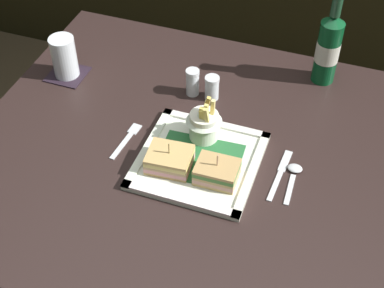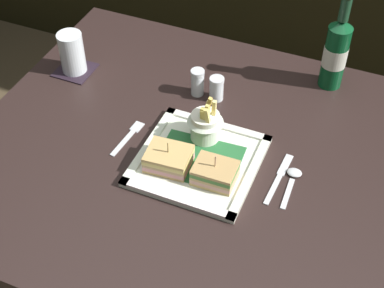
% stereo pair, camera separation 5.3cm
% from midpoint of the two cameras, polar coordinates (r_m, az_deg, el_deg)
% --- Properties ---
extents(dining_table, '(1.05, 0.95, 0.76)m').
position_cam_midpoint_polar(dining_table, '(1.46, -1.69, -3.86)').
color(dining_table, black).
rests_on(dining_table, ground_plane).
extents(square_plate, '(0.28, 0.28, 0.02)m').
position_cam_midpoint_polar(square_plate, '(1.33, -0.44, -1.71)').
color(square_plate, white).
rests_on(square_plate, dining_table).
extents(sandwich_half_left, '(0.11, 0.09, 0.07)m').
position_cam_midpoint_polar(sandwich_half_left, '(1.30, -3.44, -1.59)').
color(sandwich_half_left, tan).
rests_on(sandwich_half_left, square_plate).
extents(sandwich_half_right, '(0.10, 0.08, 0.08)m').
position_cam_midpoint_polar(sandwich_half_right, '(1.27, 1.33, -2.84)').
color(sandwich_half_right, tan).
rests_on(sandwich_half_right, square_plate).
extents(fries_cup, '(0.09, 0.09, 0.12)m').
position_cam_midpoint_polar(fries_cup, '(1.35, 0.10, 2.25)').
color(fries_cup, white).
rests_on(fries_cup, square_plate).
extents(beer_bottle, '(0.06, 0.06, 0.28)m').
position_cam_midpoint_polar(beer_bottle, '(1.54, 12.58, 9.47)').
color(beer_bottle, '#0B4622').
rests_on(beer_bottle, dining_table).
extents(drink_coaster, '(0.10, 0.10, 0.00)m').
position_cam_midpoint_polar(drink_coaster, '(1.63, -13.32, 6.81)').
color(drink_coaster, black).
rests_on(drink_coaster, dining_table).
extents(water_glass, '(0.07, 0.07, 0.12)m').
position_cam_midpoint_polar(water_glass, '(1.60, -13.63, 8.26)').
color(water_glass, silver).
rests_on(water_glass, dining_table).
extents(fork, '(0.03, 0.13, 0.00)m').
position_cam_midpoint_polar(fork, '(1.40, -7.61, 0.51)').
color(fork, silver).
rests_on(fork, dining_table).
extents(knife, '(0.02, 0.17, 0.00)m').
position_cam_midpoint_polar(knife, '(1.33, 7.75, -2.90)').
color(knife, silver).
rests_on(knife, dining_table).
extents(spoon, '(0.04, 0.12, 0.01)m').
position_cam_midpoint_polar(spoon, '(1.32, 9.06, -2.98)').
color(spoon, silver).
rests_on(spoon, dining_table).
extents(salt_shaker, '(0.04, 0.04, 0.08)m').
position_cam_midpoint_polar(salt_shaker, '(1.50, -0.96, 6.08)').
color(salt_shaker, silver).
rests_on(salt_shaker, dining_table).
extents(pepper_shaker, '(0.04, 0.04, 0.07)m').
position_cam_midpoint_polar(pepper_shaker, '(1.49, 1.00, 5.53)').
color(pepper_shaker, silver).
rests_on(pepper_shaker, dining_table).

